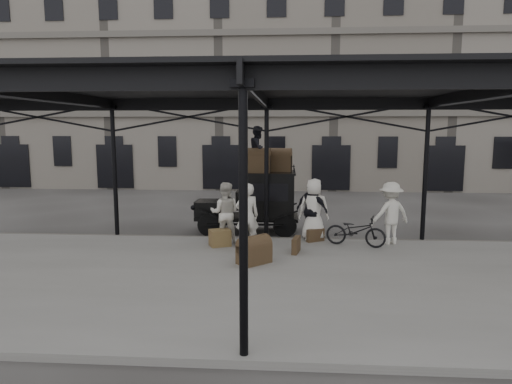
# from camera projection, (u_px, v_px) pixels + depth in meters

# --- Properties ---
(ground) EXTENTS (120.00, 120.00, 0.00)m
(ground) POSITION_uv_depth(u_px,v_px,m) (263.00, 259.00, 12.99)
(ground) COLOR #383533
(ground) RESTS_ON ground
(platform) EXTENTS (28.00, 8.00, 0.15)m
(platform) POSITION_uv_depth(u_px,v_px,m) (259.00, 280.00, 11.00)
(platform) COLOR slate
(platform) RESTS_ON ground
(canopy) EXTENTS (22.50, 9.00, 4.74)m
(canopy) POSITION_uv_depth(u_px,v_px,m) (260.00, 89.00, 10.64)
(canopy) COLOR black
(canopy) RESTS_ON ground
(building_frontage) EXTENTS (64.00, 8.00, 14.00)m
(building_frontage) POSITION_uv_depth(u_px,v_px,m) (278.00, 77.00, 29.78)
(building_frontage) COLOR slate
(building_frontage) RESTS_ON ground
(taxi) EXTENTS (3.65, 1.55, 2.18)m
(taxi) POSITION_uv_depth(u_px,v_px,m) (259.00, 199.00, 16.12)
(taxi) COLOR black
(taxi) RESTS_ON ground
(porter_left) EXTENTS (0.83, 0.68, 1.95)m
(porter_left) POSITION_uv_depth(u_px,v_px,m) (247.00, 216.00, 13.46)
(porter_left) COLOR beige
(porter_left) RESTS_ON platform
(porter_midleft) EXTENTS (0.93, 0.73, 1.90)m
(porter_midleft) POSITION_uv_depth(u_px,v_px,m) (225.00, 213.00, 14.12)
(porter_midleft) COLOR beige
(porter_midleft) RESTS_ON platform
(porter_centre) EXTENTS (1.00, 0.69, 1.97)m
(porter_centre) POSITION_uv_depth(u_px,v_px,m) (314.00, 209.00, 14.50)
(porter_centre) COLOR silver
(porter_centre) RESTS_ON platform
(porter_official) EXTENTS (1.18, 1.01, 1.90)m
(porter_official) POSITION_uv_depth(u_px,v_px,m) (312.00, 210.00, 14.51)
(porter_official) COLOR black
(porter_official) RESTS_ON platform
(porter_right) EXTENTS (1.41, 1.10, 1.93)m
(porter_right) POSITION_uv_depth(u_px,v_px,m) (390.00, 213.00, 13.95)
(porter_right) COLOR silver
(porter_right) RESTS_ON platform
(bicycle) EXTENTS (1.90, 1.15, 0.94)m
(bicycle) POSITION_uv_depth(u_px,v_px,m) (356.00, 231.00, 13.77)
(bicycle) COLOR black
(bicycle) RESTS_ON platform
(porter_roof) EXTENTS (0.76, 0.89, 1.59)m
(porter_roof) POSITION_uv_depth(u_px,v_px,m) (258.00, 149.00, 15.77)
(porter_roof) COLOR black
(porter_roof) RESTS_ON taxi
(steamer_trunk_roof_near) EXTENTS (0.98, 0.63, 0.70)m
(steamer_trunk_roof_near) POSITION_uv_depth(u_px,v_px,m) (257.00, 162.00, 15.69)
(steamer_trunk_roof_near) COLOR #483521
(steamer_trunk_roof_near) RESTS_ON taxi
(steamer_trunk_roof_far) EXTENTS (0.98, 0.67, 0.68)m
(steamer_trunk_roof_far) POSITION_uv_depth(u_px,v_px,m) (279.00, 162.00, 16.09)
(steamer_trunk_roof_far) COLOR #483521
(steamer_trunk_roof_far) RESTS_ON taxi
(steamer_trunk_platform) EXTENTS (0.97, 0.96, 0.62)m
(steamer_trunk_platform) POSITION_uv_depth(u_px,v_px,m) (254.00, 252.00, 12.04)
(steamer_trunk_platform) COLOR #483521
(steamer_trunk_platform) RESTS_ON platform
(wicker_hamper) EXTENTS (0.73, 0.66, 0.50)m
(wicker_hamper) POSITION_uv_depth(u_px,v_px,m) (220.00, 238.00, 13.82)
(wicker_hamper) COLOR olive
(wicker_hamper) RESTS_ON platform
(suitcase_upright) EXTENTS (0.28, 0.62, 0.45)m
(suitcase_upright) POSITION_uv_depth(u_px,v_px,m) (296.00, 245.00, 13.06)
(suitcase_upright) COLOR #483521
(suitcase_upright) RESTS_ON platform
(suitcase_flat) EXTENTS (0.59, 0.45, 0.40)m
(suitcase_flat) POSITION_uv_depth(u_px,v_px,m) (315.00, 235.00, 14.35)
(suitcase_flat) COLOR #483521
(suitcase_flat) RESTS_ON platform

